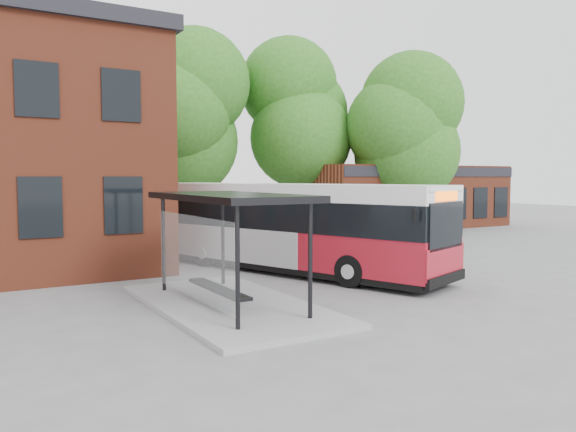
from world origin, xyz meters
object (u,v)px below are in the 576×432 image
bicycle_1 (343,232)px  bicycle_3 (374,227)px  bicycle_5 (371,227)px  bicycle_0 (321,229)px  bus_shelter (229,250)px  city_bus (285,227)px  bicycle_7 (415,226)px  bicycle_4 (395,229)px  bicycle_6 (411,228)px

bicycle_1 → bicycle_3: 2.32m
bicycle_1 → bicycle_3: size_ratio=0.80×
bicycle_5 → bicycle_0: bearing=89.5°
bus_shelter → bicycle_3: size_ratio=3.80×
city_bus → bicycle_7: city_bus is taller
bus_shelter → bicycle_1: size_ratio=4.75×
bus_shelter → bicycle_5: 18.26m
bicycle_4 → bicycle_7: bearing=-64.7°
bicycle_5 → bicycle_6: size_ratio=0.97×
bus_shelter → city_bus: bearing=45.0°
bicycle_0 → bicycle_7: 6.00m
bus_shelter → bicycle_6: 18.70m
bicycle_4 → bicycle_5: bicycle_5 is taller
bicycle_0 → bicycle_6: bearing=-98.5°
bus_shelter → bicycle_6: (15.69, 10.13, -1.00)m
bus_shelter → bicycle_1: 15.66m
bicycle_1 → bicycle_7: bearing=-101.0°
bicycle_1 → bicycle_5: 2.82m
bicycle_4 → bicycle_3: bearing=43.1°
city_bus → bicycle_6: size_ratio=6.96×
bicycle_0 → bicycle_1: 1.31m
bus_shelter → bicycle_5: bearing=39.3°
bicycle_4 → city_bus: bearing=123.7°
bicycle_0 → bicycle_5: bicycle_5 is taller
bicycle_1 → bicycle_5: bicycle_5 is taller
bicycle_3 → city_bus: bearing=122.7°
city_bus → bicycle_0: size_ratio=6.40×
bicycle_1 → bicycle_4: (3.01, -0.60, 0.03)m
bicycle_7 → bicycle_3: bearing=89.7°
bicycle_4 → bicycle_5: size_ratio=1.08×
bicycle_1 → bicycle_3: bearing=-97.9°
city_bus → bicycle_0: city_bus is taller
bicycle_1 → bicycle_6: 4.28m
bicycle_4 → bicycle_6: 1.24m
bus_shelter → bicycle_1: bearing=42.9°
bicycle_1 → bicycle_0: bearing=11.4°
bus_shelter → bicycle_4: bus_shelter is taller
city_bus → bus_shelter: bearing=-154.5°
bicycle_3 → bicycle_4: (0.71, -0.87, -0.08)m
city_bus → bicycle_4: 12.05m
bicycle_1 → bicycle_5: bearing=-85.5°
bicycle_1 → bicycle_6: size_ratio=0.85×
bicycle_1 → bicycle_3: (2.30, 0.26, 0.11)m
bicycle_1 → bicycle_3: bicycle_3 is taller
bicycle_1 → bicycle_6: bearing=-111.5°
city_bus → bicycle_6: (11.64, 6.07, -1.07)m
bicycle_0 → bicycle_3: bearing=-96.7°
bicycle_0 → bicycle_5: size_ratio=1.12×
bicycle_1 → bicycle_4: bearing=-115.8°
bicycle_3 → bicycle_6: (1.95, -0.78, -0.10)m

